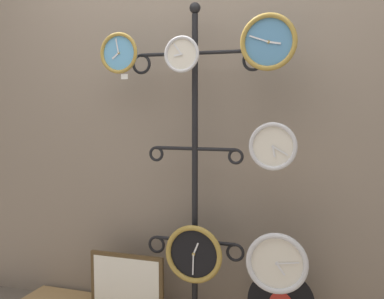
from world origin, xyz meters
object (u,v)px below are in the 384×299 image
object	(u,v)px
clock_top_center	(182,54)
clock_bottom_right	(277,263)
clock_top_left	(119,53)
clock_bottom_center	(194,254)
display_stand	(195,216)
clock_top_right	(269,42)
picture_frame	(127,283)
clock_middle_right	(273,146)

from	to	relation	value
clock_top_center	clock_bottom_right	size ratio (longest dim) A/B	0.61
clock_top_left	clock_bottom_center	world-z (taller)	clock_top_left
display_stand	clock_bottom_center	size ratio (longest dim) A/B	5.67
clock_top_left	clock_bottom_center	bearing A→B (deg)	-2.00
clock_top_left	clock_bottom_center	distance (m)	1.16
clock_top_left	clock_top_center	distance (m)	0.37
clock_bottom_center	clock_bottom_right	bearing A→B (deg)	-1.91
clock_top_left	clock_bottom_center	xyz separation A→B (m)	(0.43, -0.02, -1.08)
clock_top_right	clock_bottom_right	distance (m)	1.10
picture_frame	clock_top_right	bearing A→B (deg)	-1.63
clock_top_right	clock_top_center	bearing A→B (deg)	-178.16
clock_middle_right	clock_bottom_right	distance (m)	0.59
clock_top_left	clock_middle_right	xyz separation A→B (m)	(0.85, -0.02, -0.49)
clock_bottom_right	clock_top_center	bearing A→B (deg)	178.56
display_stand	clock_top_right	size ratio (longest dim) A/B	6.39
display_stand	clock_bottom_center	xyz separation A→B (m)	(0.03, -0.10, -0.18)
clock_top_right	clock_bottom_center	bearing A→B (deg)	-178.16
display_stand	clock_middle_right	world-z (taller)	display_stand
clock_bottom_right	picture_frame	bearing A→B (deg)	176.69
clock_middle_right	clock_top_center	bearing A→B (deg)	179.79
display_stand	clock_bottom_center	distance (m)	0.21
clock_bottom_center	clock_bottom_right	world-z (taller)	clock_bottom_right
clock_top_left	clock_middle_right	distance (m)	0.98
clock_bottom_center	clock_top_left	bearing A→B (deg)	178.00
clock_bottom_center	picture_frame	world-z (taller)	clock_bottom_center
clock_middle_right	picture_frame	world-z (taller)	clock_middle_right
clock_top_right	clock_bottom_center	world-z (taller)	clock_top_right
clock_middle_right	clock_bottom_center	xyz separation A→B (m)	(-0.41, 0.00, -0.59)
clock_bottom_center	clock_top_center	bearing A→B (deg)	-178.18
clock_top_center	clock_top_left	bearing A→B (deg)	177.34
display_stand	clock_top_center	bearing A→B (deg)	-109.96
clock_top_right	picture_frame	distance (m)	1.55
clock_bottom_center	display_stand	bearing A→B (deg)	105.04
clock_top_center	clock_bottom_center	xyz separation A→B (m)	(0.06, 0.00, -1.05)
clock_top_center	clock_bottom_right	bearing A→B (deg)	-1.44
clock_middle_right	clock_top_left	bearing A→B (deg)	178.71
display_stand	clock_bottom_right	bearing A→B (deg)	-13.73
picture_frame	clock_top_left	bearing A→B (deg)	-127.57
clock_bottom_center	picture_frame	bearing A→B (deg)	175.22
clock_top_right	clock_middle_right	size ratio (longest dim) A/B	1.17
clock_top_left	clock_bottom_right	world-z (taller)	clock_top_left
display_stand	picture_frame	xyz separation A→B (m)	(-0.39, -0.06, -0.41)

